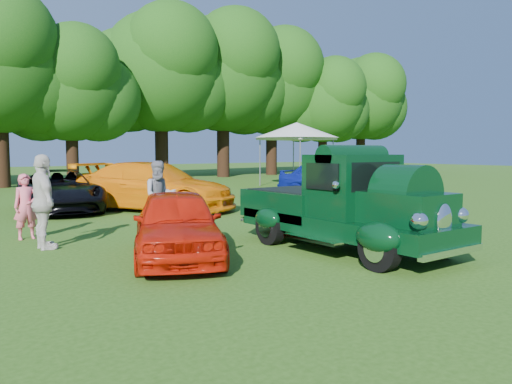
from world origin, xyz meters
TOP-DOWN VIEW (x-y plane):
  - ground at (0.00, 0.00)m, footprint 120.00×120.00m
  - hero_pickup at (0.51, -0.54)m, footprint 2.31×4.97m
  - red_convertible at (-2.62, 0.71)m, footprint 2.97×4.13m
  - back_car_black at (-2.41, 9.53)m, footprint 2.94×5.27m
  - back_car_orange at (0.26, 7.91)m, footprint 4.93×6.00m
  - back_car_blue at (8.00, 7.23)m, footprint 3.03×5.11m
  - back_car_green at (10.40, 9.21)m, footprint 2.16×4.60m
  - spectator_pink at (-4.44, 4.58)m, footprint 0.56×0.38m
  - spectator_grey at (-1.43, 3.92)m, footprint 0.99×0.85m
  - spectator_white at (-4.40, 3.10)m, footprint 0.48×1.15m
  - canopy_tent at (11.89, 14.08)m, footprint 5.54×5.54m
  - tree_line at (1.21, 24.16)m, footprint 65.23×10.68m

SIDE VIEW (x-z plane):
  - ground at x=0.00m, z-range 0.00..0.00m
  - red_convertible at x=-2.62m, z-range 0.00..1.31m
  - back_car_black at x=-2.41m, z-range 0.00..1.39m
  - back_car_green at x=10.40m, z-range 0.00..1.46m
  - spectator_pink at x=-4.44m, z-range 0.00..1.50m
  - back_car_blue at x=8.00m, z-range 0.00..1.63m
  - back_car_orange at x=0.26m, z-range 0.00..1.64m
  - hero_pickup at x=0.51m, z-range -0.13..1.81m
  - spectator_grey at x=-1.43m, z-range 0.00..1.77m
  - spectator_white at x=-4.40m, z-range 0.00..1.95m
  - canopy_tent at x=11.89m, z-range 1.33..4.95m
  - tree_line at x=1.21m, z-range 0.87..13.00m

